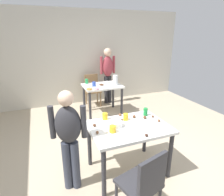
# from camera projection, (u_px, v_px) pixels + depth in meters

# --- Properties ---
(ground_plane) EXTENTS (6.40, 6.40, 0.00)m
(ground_plane) POSITION_uv_depth(u_px,v_px,m) (125.00, 168.00, 2.94)
(ground_plane) COLOR tan
(wall_back) EXTENTS (6.40, 0.10, 2.60)m
(wall_back) POSITION_uv_depth(u_px,v_px,m) (78.00, 58.00, 5.32)
(wall_back) COLOR beige
(wall_back) RESTS_ON ground_plane
(dining_table_near) EXTENTS (1.10, 0.79, 0.75)m
(dining_table_near) POSITION_uv_depth(u_px,v_px,m) (128.00, 133.00, 2.68)
(dining_table_near) COLOR white
(dining_table_near) RESTS_ON ground_plane
(dining_table_far) EXTENTS (0.93, 0.70, 0.75)m
(dining_table_far) POSITION_uv_depth(u_px,v_px,m) (102.00, 90.00, 4.74)
(dining_table_far) COLOR white
(dining_table_far) RESTS_ON ground_plane
(chair_near_table) EXTENTS (0.49, 0.49, 0.87)m
(chair_near_table) POSITION_uv_depth(u_px,v_px,m) (144.00, 183.00, 1.99)
(chair_near_table) COLOR #2D2D33
(chair_near_table) RESTS_ON ground_plane
(chair_far_table) EXTENTS (0.41, 0.41, 0.87)m
(chair_far_table) POSITION_uv_depth(u_px,v_px,m) (92.00, 88.00, 5.38)
(chair_far_table) COLOR olive
(chair_far_table) RESTS_ON ground_plane
(person_girl_near) EXTENTS (0.45, 0.29, 1.37)m
(person_girl_near) POSITION_uv_depth(u_px,v_px,m) (69.00, 134.00, 2.32)
(person_girl_near) COLOR #383D4C
(person_girl_near) RESTS_ON ground_plane
(person_adult_far) EXTENTS (0.45, 0.22, 1.59)m
(person_adult_far) POSITION_uv_depth(u_px,v_px,m) (108.00, 71.00, 5.36)
(person_adult_far) COLOR #28282D
(person_adult_far) RESTS_ON ground_plane
(mixing_bowl) EXTENTS (0.19, 0.19, 0.07)m
(mixing_bowl) POSITION_uv_depth(u_px,v_px,m) (116.00, 124.00, 2.63)
(mixing_bowl) COLOR white
(mixing_bowl) RESTS_ON dining_table_near
(soda_can) EXTENTS (0.07, 0.07, 0.12)m
(soda_can) POSITION_uv_depth(u_px,v_px,m) (145.00, 112.00, 2.97)
(soda_can) COLOR #198438
(soda_can) RESTS_ON dining_table_near
(fork_near) EXTENTS (0.17, 0.02, 0.01)m
(fork_near) POSITION_uv_depth(u_px,v_px,m) (131.00, 127.00, 2.60)
(fork_near) COLOR silver
(fork_near) RESTS_ON dining_table_near
(cup_near_0) EXTENTS (0.08, 0.08, 0.10)m
(cup_near_0) POSITION_uv_depth(u_px,v_px,m) (126.00, 117.00, 2.81)
(cup_near_0) COLOR yellow
(cup_near_0) RESTS_ON dining_table_near
(cup_near_1) EXTENTS (0.09, 0.09, 0.09)m
(cup_near_1) POSITION_uv_depth(u_px,v_px,m) (113.00, 129.00, 2.47)
(cup_near_1) COLOR yellow
(cup_near_1) RESTS_ON dining_table_near
(cup_near_2) EXTENTS (0.08, 0.08, 0.10)m
(cup_near_2) POSITION_uv_depth(u_px,v_px,m) (105.00, 116.00, 2.84)
(cup_near_2) COLOR yellow
(cup_near_2) RESTS_ON dining_table_near
(cake_ball_0) EXTENTS (0.05, 0.05, 0.05)m
(cake_ball_0) POSITION_uv_depth(u_px,v_px,m) (121.00, 120.00, 2.77)
(cake_ball_0) COLOR #3D2319
(cake_ball_0) RESTS_ON dining_table_near
(cake_ball_1) EXTENTS (0.04, 0.04, 0.04)m
(cake_ball_1) POSITION_uv_depth(u_px,v_px,m) (146.00, 135.00, 2.37)
(cake_ball_1) COLOR #3D2319
(cake_ball_1) RESTS_ON dining_table_near
(cake_ball_2) EXTENTS (0.04, 0.04, 0.04)m
(cake_ball_2) POSITION_uv_depth(u_px,v_px,m) (97.00, 132.00, 2.44)
(cake_ball_2) COLOR brown
(cake_ball_2) RESTS_ON dining_table_near
(cake_ball_3) EXTENTS (0.05, 0.05, 0.05)m
(cake_ball_3) POSITION_uv_depth(u_px,v_px,m) (145.00, 117.00, 2.86)
(cake_ball_3) COLOR brown
(cake_ball_3) RESTS_ON dining_table_near
(cake_ball_4) EXTENTS (0.04, 0.04, 0.04)m
(cake_ball_4) POSITION_uv_depth(u_px,v_px,m) (159.00, 120.00, 2.77)
(cake_ball_4) COLOR brown
(cake_ball_4) RESTS_ON dining_table_near
(cake_ball_5) EXTENTS (0.04, 0.04, 0.04)m
(cake_ball_5) POSITION_uv_depth(u_px,v_px,m) (153.00, 116.00, 2.91)
(cake_ball_5) COLOR brown
(cake_ball_5) RESTS_ON dining_table_near
(cake_ball_6) EXTENTS (0.05, 0.05, 0.05)m
(cake_ball_6) POSITION_uv_depth(u_px,v_px,m) (134.00, 117.00, 2.89)
(cake_ball_6) COLOR brown
(cake_ball_6) RESTS_ON dining_table_near
(cake_ball_7) EXTENTS (0.04, 0.04, 0.04)m
(cake_ball_7) POSITION_uv_depth(u_px,v_px,m) (94.00, 125.00, 2.62)
(cake_ball_7) COLOR brown
(cake_ball_7) RESTS_ON dining_table_near
(cake_ball_8) EXTENTS (0.05, 0.05, 0.05)m
(cake_ball_8) POSITION_uv_depth(u_px,v_px,m) (120.00, 115.00, 2.96)
(cake_ball_8) COLOR brown
(cake_ball_8) RESTS_ON dining_table_near
(pitcher_far) EXTENTS (0.12, 0.12, 0.25)m
(pitcher_far) POSITION_uv_depth(u_px,v_px,m) (115.00, 80.00, 4.67)
(pitcher_far) COLOR white
(pitcher_far) RESTS_ON dining_table_far
(cup_far_0) EXTENTS (0.08, 0.08, 0.12)m
(cup_far_0) POSITION_uv_depth(u_px,v_px,m) (87.00, 81.00, 4.83)
(cup_far_0) COLOR green
(cup_far_0) RESTS_ON dining_table_far
(cup_far_1) EXTENTS (0.09, 0.09, 0.12)m
(cup_far_1) POSITION_uv_depth(u_px,v_px,m) (116.00, 81.00, 4.84)
(cup_far_1) COLOR green
(cup_far_1) RESTS_ON dining_table_far
(cup_far_2) EXTENTS (0.09, 0.09, 0.11)m
(cup_far_2) POSITION_uv_depth(u_px,v_px,m) (94.00, 84.00, 4.59)
(cup_far_2) COLOR #3351B2
(cup_far_2) RESTS_ON dining_table_far
(donut_far_0) EXTENTS (0.10, 0.10, 0.03)m
(donut_far_0) POSITION_uv_depth(u_px,v_px,m) (90.00, 87.00, 4.47)
(donut_far_0) COLOR white
(donut_far_0) RESTS_ON dining_table_far
(donut_far_1) EXTENTS (0.14, 0.14, 0.04)m
(donut_far_1) POSITION_uv_depth(u_px,v_px,m) (89.00, 89.00, 4.31)
(donut_far_1) COLOR gold
(donut_far_1) RESTS_ON dining_table_far
(donut_far_2) EXTENTS (0.13, 0.13, 0.04)m
(donut_far_2) POSITION_uv_depth(u_px,v_px,m) (107.00, 82.00, 4.92)
(donut_far_2) COLOR white
(donut_far_2) RESTS_ON dining_table_far
(donut_far_3) EXTENTS (0.11, 0.11, 0.03)m
(donut_far_3) POSITION_uv_depth(u_px,v_px,m) (97.00, 89.00, 4.35)
(donut_far_3) COLOR pink
(donut_far_3) RESTS_ON dining_table_far
(donut_far_4) EXTENTS (0.11, 0.11, 0.03)m
(donut_far_4) POSITION_uv_depth(u_px,v_px,m) (102.00, 85.00, 4.69)
(donut_far_4) COLOR brown
(donut_far_4) RESTS_ON dining_table_far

